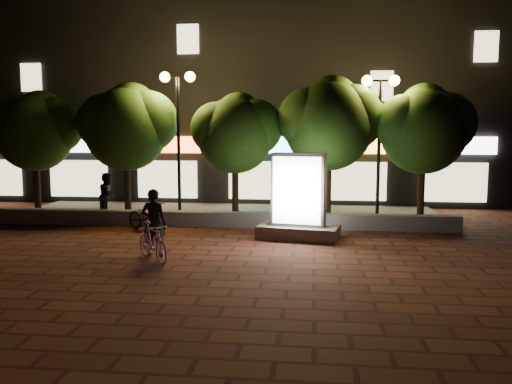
# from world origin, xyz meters

# --- Properties ---
(ground) EXTENTS (80.00, 80.00, 0.00)m
(ground) POSITION_xyz_m (0.00, 0.00, 0.00)
(ground) COLOR #55281A
(ground) RESTS_ON ground
(retaining_wall) EXTENTS (16.00, 0.45, 0.50)m
(retaining_wall) POSITION_xyz_m (0.00, 4.00, 0.25)
(retaining_wall) COLOR slate
(retaining_wall) RESTS_ON ground
(sidewalk) EXTENTS (16.00, 5.00, 0.08)m
(sidewalk) POSITION_xyz_m (0.00, 6.50, 0.04)
(sidewalk) COLOR slate
(sidewalk) RESTS_ON ground
(building_block) EXTENTS (28.00, 8.12, 11.30)m
(building_block) POSITION_xyz_m (-0.01, 12.99, 5.00)
(building_block) COLOR black
(building_block) RESTS_ON ground
(tree_far_left) EXTENTS (3.36, 2.80, 4.63)m
(tree_far_left) POSITION_xyz_m (-6.95, 5.46, 3.29)
(tree_far_left) COLOR black
(tree_far_left) RESTS_ON sidewalk
(tree_left) EXTENTS (3.60, 3.00, 4.89)m
(tree_left) POSITION_xyz_m (-3.45, 5.46, 3.44)
(tree_left) COLOR black
(tree_left) RESTS_ON sidewalk
(tree_mid) EXTENTS (3.24, 2.70, 4.50)m
(tree_mid) POSITION_xyz_m (0.55, 5.46, 3.22)
(tree_mid) COLOR black
(tree_mid) RESTS_ON sidewalk
(tree_right) EXTENTS (3.72, 3.10, 5.07)m
(tree_right) POSITION_xyz_m (3.86, 5.46, 3.57)
(tree_right) COLOR black
(tree_right) RESTS_ON sidewalk
(tree_far_right) EXTENTS (3.48, 2.90, 4.76)m
(tree_far_right) POSITION_xyz_m (7.05, 5.46, 3.37)
(tree_far_right) COLOR black
(tree_far_right) RESTS_ON sidewalk
(street_lamp_left) EXTENTS (1.26, 0.36, 5.18)m
(street_lamp_left) POSITION_xyz_m (-1.50, 5.20, 4.03)
(street_lamp_left) COLOR black
(street_lamp_left) RESTS_ON sidewalk
(street_lamp_right) EXTENTS (1.26, 0.36, 4.98)m
(street_lamp_right) POSITION_xyz_m (5.50, 5.20, 3.89)
(street_lamp_right) COLOR black
(street_lamp_right) RESTS_ON sidewalk
(ad_kiosk) EXTENTS (2.55, 1.61, 2.56)m
(ad_kiosk) POSITION_xyz_m (2.86, 2.35, 1.03)
(ad_kiosk) COLOR slate
(ad_kiosk) RESTS_ON ground
(scooter_pink) EXTENTS (1.41, 1.54, 0.98)m
(scooter_pink) POSITION_xyz_m (-0.64, -0.79, 0.49)
(scooter_pink) COLOR #DB8BC3
(scooter_pink) RESTS_ON ground
(rider) EXTENTS (0.64, 0.42, 1.75)m
(rider) POSITION_xyz_m (-0.77, -0.23, 0.87)
(rider) COLOR black
(rider) RESTS_ON ground
(scooter_parked) EXTENTS (1.85, 1.49, 0.94)m
(scooter_parked) POSITION_xyz_m (-1.99, 3.00, 0.47)
(scooter_parked) COLOR black
(scooter_parked) RESTS_ON ground
(pedestrian) EXTENTS (0.67, 0.83, 1.62)m
(pedestrian) POSITION_xyz_m (-4.08, 4.93, 0.89)
(pedestrian) COLOR black
(pedestrian) RESTS_ON sidewalk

